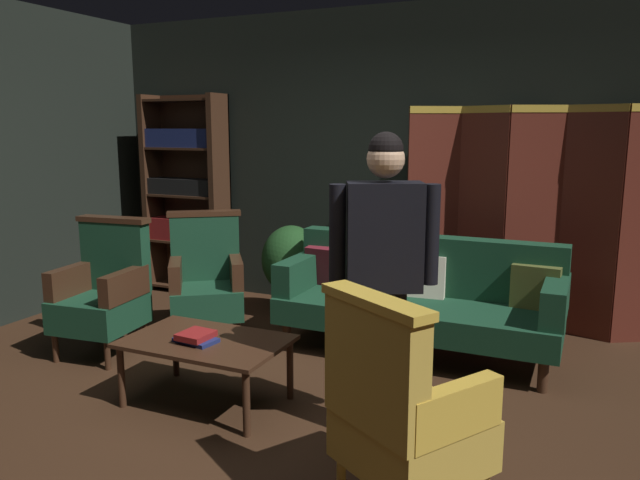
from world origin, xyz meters
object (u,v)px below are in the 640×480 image
armchair_wing_left (104,291)px  book_red_leather (196,335)px  armchair_wing_right (206,280)px  folding_screen (534,217)px  standing_figure (384,259)px  potted_plant (291,264)px  book_navy_cloth (196,340)px  bookshelf (187,192)px  coffee_table (206,346)px  armchair_gilt_accent (402,411)px  velvet_couch (420,295)px

armchair_wing_left → book_red_leather: size_ratio=5.20×
armchair_wing_right → book_red_leather: (0.67, -1.09, -0.03)m
folding_screen → standing_figure: folding_screen is taller
standing_figure → potted_plant: (-1.49, 1.83, -0.54)m
book_navy_cloth → bookshelf: bearing=127.0°
armchair_wing_right → standing_figure: standing_figure is taller
folding_screen → coffee_table: bearing=-126.4°
armchair_gilt_accent → book_navy_cloth: size_ratio=4.03×
armchair_wing_left → book_navy_cloth: bearing=-22.1°
armchair_gilt_accent → potted_plant: 3.05m
armchair_wing_left → book_navy_cloth: 1.29m
armchair_gilt_accent → book_red_leather: (-1.47, 0.52, -0.03)m
bookshelf → potted_plant: (1.37, -0.31, -0.57)m
potted_plant → book_navy_cloth: size_ratio=3.26×
standing_figure → book_navy_cloth: bearing=-174.8°
standing_figure → potted_plant: standing_figure is taller
velvet_couch → standing_figure: bearing=-83.4°
armchair_wing_right → potted_plant: 0.92m
armchair_gilt_accent → standing_figure: (-0.30, 0.62, 0.54)m
armchair_gilt_accent → potted_plant: bearing=126.2°
armchair_wing_left → velvet_couch: bearing=24.9°
armchair_gilt_accent → book_navy_cloth: armchair_gilt_accent is taller
armchair_wing_right → bookshelf: bearing=131.4°
armchair_wing_left → potted_plant: 1.69m
velvet_couch → armchair_wing_left: (-2.20, -1.02, 0.04)m
book_navy_cloth → armchair_wing_left: bearing=157.9°
folding_screen → velvet_couch: 1.24m
armchair_gilt_accent → armchair_wing_right: size_ratio=1.00×
velvet_couch → armchair_gilt_accent: 2.08m
armchair_gilt_accent → potted_plant: (-1.80, 2.46, -0.00)m
coffee_table → standing_figure: size_ratio=0.59×
potted_plant → book_red_leather: 1.97m
bookshelf → book_red_leather: size_ratio=10.25×
folding_screen → potted_plant: bearing=-168.2°
armchair_wing_left → armchair_wing_right: size_ratio=1.00×
armchair_wing_right → potted_plant: armchair_wing_right is taller
bookshelf → armchair_wing_left: bearing=-74.1°
potted_plant → book_navy_cloth: potted_plant is taller
book_navy_cloth → potted_plant: bearing=99.5°
bookshelf → velvet_couch: bearing=-15.3°
velvet_couch → potted_plant: velvet_couch is taller
bookshelf → standing_figure: bearing=-36.8°
armchair_wing_left → armchair_gilt_accent: bearing=-20.6°
armchair_wing_left → standing_figure: size_ratio=0.61×
folding_screen → armchair_wing_right: folding_screen is taller
armchair_wing_right → book_navy_cloth: 1.28m
velvet_couch → book_navy_cloth: size_ratio=8.22×
bookshelf → book_red_leather: bearing=-53.0°
folding_screen → potted_plant: folding_screen is taller
bookshelf → coffee_table: size_ratio=2.05×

